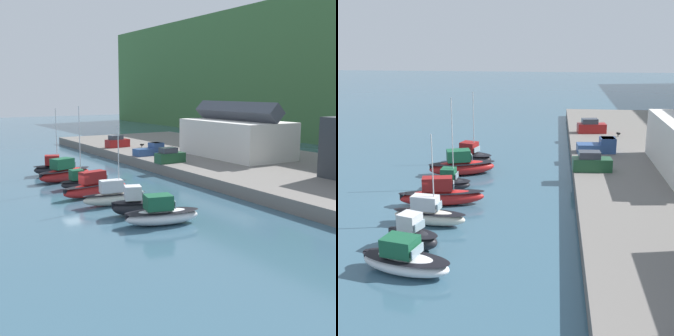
% 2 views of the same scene
% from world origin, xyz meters
% --- Properties ---
extents(ground_plane, '(320.00, 320.00, 0.00)m').
position_xyz_m(ground_plane, '(0.00, 0.00, 0.00)').
color(ground_plane, '#385B70').
extents(quay_promenade, '(102.62, 28.04, 1.42)m').
position_xyz_m(quay_promenade, '(0.00, 29.05, 0.71)').
color(quay_promenade, slate).
rests_on(quay_promenade, ground_plane).
extents(harbor_clubhouse, '(17.68, 9.36, 8.39)m').
position_xyz_m(harbor_clubhouse, '(-8.57, 28.91, 4.49)').
color(harbor_clubhouse, silver).
rests_on(harbor_clubhouse, quay_promenade).
extents(moored_boat_0, '(3.96, 6.04, 9.04)m').
position_xyz_m(moored_boat_0, '(-14.84, 2.43, 1.02)').
color(moored_boat_0, black).
rests_on(moored_boat_0, ground_plane).
extents(moored_boat_1, '(4.68, 8.06, 2.97)m').
position_xyz_m(moored_boat_1, '(-9.88, 2.22, 1.11)').
color(moored_boat_1, red).
rests_on(moored_boat_1, ground_plane).
extents(moored_boat_2, '(2.04, 4.29, 9.66)m').
position_xyz_m(moored_boat_2, '(-4.63, 2.07, 0.85)').
color(moored_boat_2, black).
rests_on(moored_boat_2, ground_plane).
extents(moored_boat_3, '(3.31, 8.36, 2.81)m').
position_xyz_m(moored_boat_3, '(0.20, 2.27, 1.04)').
color(moored_boat_3, red).
rests_on(moored_boat_3, ground_plane).
extents(moored_boat_4, '(2.43, 6.72, 7.98)m').
position_xyz_m(moored_boat_4, '(4.95, 2.32, 0.97)').
color(moored_boat_4, white).
rests_on(moored_boat_4, ground_plane).
extents(moored_boat_5, '(3.22, 4.73, 2.82)m').
position_xyz_m(moored_boat_5, '(9.56, 2.30, 1.04)').
color(moored_boat_5, black).
rests_on(moored_boat_5, ground_plane).
extents(moored_boat_6, '(3.81, 7.02, 2.63)m').
position_xyz_m(moored_boat_6, '(13.37, 2.92, 0.96)').
color(moored_boat_6, white).
rests_on(moored_boat_6, ground_plane).
extents(parked_car_0, '(2.02, 4.29, 2.16)m').
position_xyz_m(parked_car_0, '(-8.28, 16.93, 2.34)').
color(parked_car_0, '#1E4C2D').
rests_on(parked_car_0, quay_promenade).
extents(parked_car_3, '(2.26, 4.37, 2.16)m').
position_xyz_m(parked_car_3, '(-28.58, 18.29, 2.34)').
color(parked_car_3, maroon).
rests_on(parked_car_3, quay_promenade).
extents(pickup_truck_0, '(2.26, 4.85, 1.90)m').
position_xyz_m(pickup_truck_0, '(-16.56, 18.50, 2.24)').
color(pickup_truck_0, '#2D4C84').
rests_on(pickup_truck_0, quay_promenade).
extents(dog_on_quay, '(0.83, 0.69, 0.68)m').
position_xyz_m(dog_on_quay, '(-26.19, 22.02, 1.88)').
color(dog_on_quay, black).
rests_on(dog_on_quay, quay_promenade).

